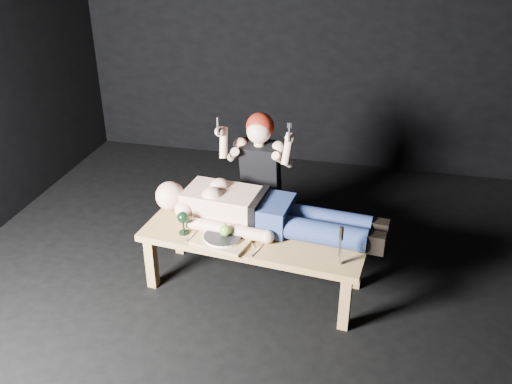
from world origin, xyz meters
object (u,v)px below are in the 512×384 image
carving_knife (340,246)px  lying_man (267,209)px  goblet (183,223)px  table (254,260)px  kneeling_woman (262,176)px  serving_tray (223,240)px

carving_knife → lying_man: bearing=153.0°
goblet → carving_knife: carving_knife is taller
table → kneeling_woman: 0.72m
table → kneeling_woman: size_ratio=1.33×
serving_tray → table: bearing=37.7°
kneeling_woman → carving_knife: size_ratio=4.28×
lying_man → serving_tray: size_ratio=4.37×
table → serving_tray: bearing=-136.8°
lying_man → carving_knife: (0.55, -0.35, -0.00)m
serving_tray → carving_knife: bearing=-6.2°
lying_man → goblet: lying_man is taller
kneeling_woman → goblet: 0.83m
table → serving_tray: serving_tray is taller
table → carving_knife: carving_knife is taller
table → serving_tray: (-0.19, -0.14, 0.24)m
kneeling_woman → serving_tray: size_ratio=3.12×
table → lying_man: bearing=67.7°
kneeling_woman → goblet: (-0.39, -0.73, -0.05)m
table → lying_man: 0.39m
serving_tray → carving_knife: size_ratio=1.37×
lying_man → table: bearing=-112.3°
serving_tray → carving_knife: carving_knife is taller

